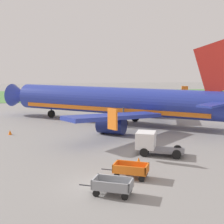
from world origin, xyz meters
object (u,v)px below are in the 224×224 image
(baggage_cart_second_in_row, at_px, (131,170))
(traffic_cone_near_plane, at_px, (154,148))
(airplane, at_px, (120,102))
(traffic_cone_mid_apron, at_px, (10,132))
(baggage_cart_nearest, at_px, (112,186))
(service_truck_beside_carts, at_px, (151,143))
(traffic_cone_by_carts, at_px, (139,161))

(baggage_cart_second_in_row, relative_size, traffic_cone_near_plane, 6.20)
(airplane, xyz_separation_m, traffic_cone_mid_apron, (-13.85, -5.51, -2.78))
(airplane, height_order, baggage_cart_second_in_row, airplane)
(baggage_cart_nearest, height_order, traffic_cone_near_plane, baggage_cart_nearest)
(traffic_cone_near_plane, bearing_deg, baggage_cart_second_in_row, -116.95)
(service_truck_beside_carts, bearing_deg, baggage_cart_second_in_row, -116.79)
(airplane, relative_size, baggage_cart_nearest, 9.49)
(airplane, bearing_deg, baggage_cart_second_in_row, -95.85)
(airplane, relative_size, service_truck_beside_carts, 7.10)
(traffic_cone_near_plane, xyz_separation_m, traffic_cone_by_carts, (-2.39, -4.12, 0.03))
(baggage_cart_second_in_row, bearing_deg, traffic_cone_by_carts, 67.79)
(traffic_cone_mid_apron, bearing_deg, baggage_cart_nearest, -61.76)
(baggage_cart_second_in_row, distance_m, traffic_cone_mid_apron, 19.54)
(service_truck_beside_carts, distance_m, traffic_cone_near_plane, 1.65)
(baggage_cart_second_in_row, bearing_deg, service_truck_beside_carts, 63.21)
(traffic_cone_mid_apron, bearing_deg, traffic_cone_near_plane, -29.56)
(traffic_cone_mid_apron, distance_m, traffic_cone_by_carts, 18.12)
(traffic_cone_mid_apron, bearing_deg, baggage_cart_second_in_row, -53.29)
(baggage_cart_second_in_row, xyz_separation_m, traffic_cone_by_carts, (1.18, 2.89, -0.29))
(baggage_cart_nearest, distance_m, traffic_cone_by_carts, 6.49)
(baggage_cart_second_in_row, bearing_deg, traffic_cone_mid_apron, 126.71)
(traffic_cone_near_plane, height_order, traffic_cone_mid_apron, traffic_cone_near_plane)
(service_truck_beside_carts, height_order, traffic_cone_by_carts, service_truck_beside_carts)
(baggage_cart_second_in_row, height_order, traffic_cone_near_plane, baggage_cart_second_in_row)
(service_truck_beside_carts, height_order, traffic_cone_mid_apron, service_truck_beside_carts)
(baggage_cart_second_in_row, xyz_separation_m, service_truck_beside_carts, (2.90, 5.74, 0.50))
(airplane, distance_m, baggage_cart_second_in_row, 21.43)
(traffic_cone_near_plane, bearing_deg, baggage_cart_nearest, -117.93)
(airplane, relative_size, traffic_cone_by_carts, 53.69)
(baggage_cart_nearest, relative_size, traffic_cone_by_carts, 5.65)
(airplane, relative_size, traffic_cone_mid_apron, 60.79)
(service_truck_beside_carts, xyz_separation_m, traffic_cone_mid_apron, (-14.58, 9.92, -0.82))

